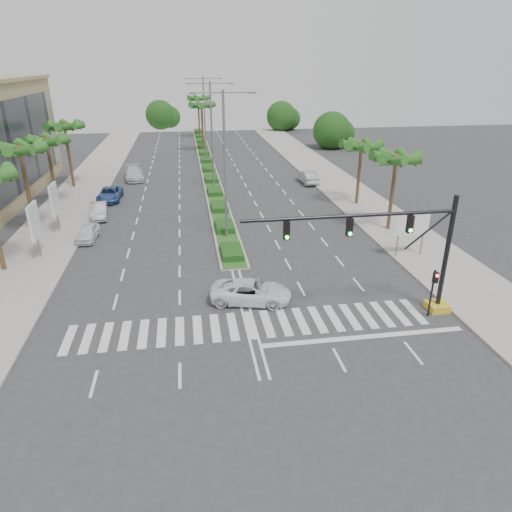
{
  "coord_description": "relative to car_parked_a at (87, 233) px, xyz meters",
  "views": [
    {
      "loc": [
        -3.12,
        -22.29,
        13.95
      ],
      "look_at": [
        0.81,
        2.99,
        3.0
      ],
      "focal_mm": 32.0,
      "sensor_mm": 36.0,
      "label": 1
    }
  ],
  "objects": [
    {
      "name": "billboard_near",
      "position": [
        -2.85,
        -3.58,
        2.33
      ],
      "size": [
        0.18,
        2.1,
        4.35
      ],
      "color": "slate",
      "rests_on": "ground"
    },
    {
      "name": "streetlight_near",
      "position": [
        11.65,
        -1.58,
        6.17
      ],
      "size": [
        5.1,
        0.25,
        12.0
      ],
      "color": "slate",
      "rests_on": "ground"
    },
    {
      "name": "median_grass",
      "position": [
        11.65,
        29.42,
        -0.42
      ],
      "size": [
        1.8,
        75.0,
        0.04
      ],
      "primitive_type": "cube",
      "color": "#2C521C",
      "rests_on": "median"
    },
    {
      "name": "pedestrian_signal",
      "position": [
        22.25,
        -16.26,
        1.41
      ],
      "size": [
        0.28,
        0.36,
        3.0
      ],
      "color": "black",
      "rests_on": "ground"
    },
    {
      "name": "ground",
      "position": [
        11.65,
        -15.58,
        -0.64
      ],
      "size": [
        160.0,
        160.0,
        0.0
      ],
      "primitive_type": "plane",
      "color": "#333335",
      "rests_on": "ground"
    },
    {
      "name": "palm_right_near",
      "position": [
        26.15,
        -1.58,
        5.57
      ],
      "size": [
        4.57,
        4.68,
        7.05
      ],
      "color": "brown",
      "rests_on": "ground"
    },
    {
      "name": "footpath_right",
      "position": [
        26.85,
        4.42,
        -0.56
      ],
      "size": [
        6.0,
        120.0,
        0.15
      ],
      "primitive_type": "cube",
      "color": "gray",
      "rests_on": "ground"
    },
    {
      "name": "car_parked_c",
      "position": [
        0.24,
        12.03,
        0.05
      ],
      "size": [
        2.42,
        5.02,
        1.38
      ],
      "primitive_type": "imported",
      "rotation": [
        0.0,
        0.0,
        -0.03
      ],
      "color": "#2E508E",
      "rests_on": "ground"
    },
    {
      "name": "car_crossing",
      "position": [
        12.11,
        -12.82,
        0.06
      ],
      "size": [
        5.42,
        3.4,
        1.4
      ],
      "primitive_type": "imported",
      "rotation": [
        0.0,
        0.0,
        1.34
      ],
      "color": "white",
      "rests_on": "ground"
    },
    {
      "name": "palm_left_far",
      "position": [
        -4.85,
        10.42,
        5.86
      ],
      "size": [
        4.57,
        4.68,
        7.35
      ],
      "color": "brown",
      "rests_on": "ground"
    },
    {
      "name": "palm_median_a",
      "position": [
        11.65,
        39.42,
        6.54
      ],
      "size": [
        4.57,
        4.68,
        8.05
      ],
      "color": "brown",
      "rests_on": "ground"
    },
    {
      "name": "palm_left_mid",
      "position": [
        -4.85,
        2.42,
        6.44
      ],
      "size": [
        4.57,
        4.68,
        7.95
      ],
      "color": "brown",
      "rests_on": "ground"
    },
    {
      "name": "car_parked_d",
      "position": [
        1.96,
        21.4,
        0.15
      ],
      "size": [
        2.88,
        5.66,
        1.57
      ],
      "primitive_type": "imported",
      "rotation": [
        0.0,
        0.0,
        0.13
      ],
      "color": "silver",
      "rests_on": "ground"
    },
    {
      "name": "palm_left_end",
      "position": [
        -4.85,
        18.42,
        6.25
      ],
      "size": [
        4.57,
        4.68,
        7.75
      ],
      "color": "brown",
      "rests_on": "ground"
    },
    {
      "name": "palm_median_b",
      "position": [
        11.65,
        54.42,
        6.54
      ],
      "size": [
        4.57,
        4.68,
        8.05
      ],
      "color": "brown",
      "rests_on": "ground"
    },
    {
      "name": "billboard_far",
      "position": [
        -2.85,
        2.42,
        2.33
      ],
      "size": [
        0.18,
        2.1,
        4.35
      ],
      "color": "slate",
      "rests_on": "ground"
    },
    {
      "name": "streetlight_mid",
      "position": [
        11.65,
        14.42,
        6.17
      ],
      "size": [
        5.1,
        0.25,
        12.0
      ],
      "color": "slate",
      "rests_on": "ground"
    },
    {
      "name": "palm_right_far",
      "position": [
        26.15,
        6.42,
        5.28
      ],
      "size": [
        4.57,
        4.68,
        6.75
      ],
      "color": "brown",
      "rests_on": "ground"
    },
    {
      "name": "direction_sign",
      "position": [
        25.15,
        -7.59,
        1.82
      ],
      "size": [
        2.7,
        0.11,
        3.4
      ],
      "color": "slate",
      "rests_on": "ground"
    },
    {
      "name": "signal_gantry",
      "position": [
        20.92,
        -15.58,
        2.82
      ],
      "size": [
        12.6,
        1.2,
        7.2
      ],
      "color": "gold",
      "rests_on": "ground"
    },
    {
      "name": "streetlight_far",
      "position": [
        11.65,
        30.42,
        6.17
      ],
      "size": [
        5.1,
        0.25,
        12.0
      ],
      "color": "slate",
      "rests_on": "ground"
    },
    {
      "name": "car_right",
      "position": [
        23.45,
        16.19,
        0.14
      ],
      "size": [
        1.8,
        4.75,
        1.55
      ],
      "primitive_type": "imported",
      "rotation": [
        0.0,
        0.0,
        3.18
      ],
      "color": "#BBBAC0",
      "rests_on": "ground"
    },
    {
      "name": "footpath_left",
      "position": [
        -3.55,
        4.42,
        -0.56
      ],
      "size": [
        6.0,
        120.0,
        0.15
      ],
      "primitive_type": "cube",
      "color": "gray",
      "rests_on": "ground"
    },
    {
      "name": "car_parked_a",
      "position": [
        0.0,
        0.0,
        0.0
      ],
      "size": [
        1.72,
        3.82,
        1.27
      ],
      "primitive_type": "imported",
      "rotation": [
        0.0,
        0.0,
        -0.06
      ],
      "color": "white",
      "rests_on": "ground"
    },
    {
      "name": "car_parked_b",
      "position": [
        0.0,
        6.05,
        0.07
      ],
      "size": [
        1.94,
        4.4,
        1.4
      ],
      "primitive_type": "imported",
      "rotation": [
        0.0,
        0.0,
        0.11
      ],
      "color": "silver",
      "rests_on": "ground"
    },
    {
      "name": "median",
      "position": [
        11.65,
        29.42,
        -0.54
      ],
      "size": [
        2.2,
        75.0,
        0.2
      ],
      "primitive_type": "cube",
      "color": "gray",
      "rests_on": "ground"
    }
  ]
}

